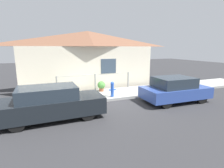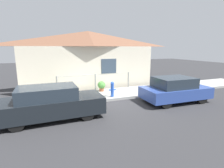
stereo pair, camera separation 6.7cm
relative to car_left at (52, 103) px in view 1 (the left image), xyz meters
name	(u,v)px [view 1 (the left image)]	position (x,y,z in m)	size (l,w,h in m)	color
ground_plane	(107,102)	(2.92, 1.35, -0.69)	(60.00, 60.00, 0.00)	#2D2D30
sidewalk	(100,95)	(2.92, 2.51, -0.61)	(24.00, 2.32, 0.15)	#9E9E99
house	(88,43)	(2.92, 5.04, 2.56)	(9.49, 2.23, 4.04)	beige
fence	(95,81)	(2.92, 3.52, 0.06)	(4.90, 0.10, 1.09)	#999993
car_left	(52,103)	(0.00, 0.00, 0.00)	(4.12, 1.65, 1.38)	black
car_right	(175,90)	(6.32, 0.00, -0.01)	(3.67, 1.86, 1.36)	#2D4793
fire_hydrant	(112,89)	(3.37, 1.71, -0.08)	(0.43, 0.19, 0.88)	blue
potted_plant_near_hydrant	(101,86)	(3.21, 3.15, -0.17)	(0.50, 0.50, 0.65)	#9E5638
potted_plant_by_fence	(56,90)	(0.39, 2.79, -0.13)	(0.59, 0.59, 0.73)	brown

